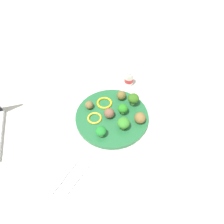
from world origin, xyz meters
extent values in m
plane|color=silver|center=(0.00, 0.00, 0.00)|extent=(4.00, 4.00, 0.00)
cylinder|color=#236638|center=(0.00, 0.00, 0.01)|extent=(0.28, 0.28, 0.02)
cylinder|color=#A2C67B|center=(-0.03, 0.03, 0.02)|extent=(0.01, 0.01, 0.01)
ellipsoid|color=#257D1F|center=(-0.03, 0.03, 0.04)|extent=(0.04, 0.04, 0.03)
cylinder|color=#95C97B|center=(0.10, 0.00, 0.02)|extent=(0.02, 0.02, 0.01)
ellipsoid|color=#1F7D2A|center=(0.10, 0.00, 0.04)|extent=(0.04, 0.04, 0.03)
cylinder|color=#91C666|center=(0.04, 0.06, 0.02)|extent=(0.02, 0.02, 0.02)
ellipsoid|color=#358429|center=(0.04, 0.06, 0.05)|extent=(0.04, 0.04, 0.04)
cylinder|color=#91C578|center=(-0.08, 0.05, 0.03)|extent=(0.01, 0.01, 0.02)
ellipsoid|color=#32651A|center=(-0.08, 0.05, 0.05)|extent=(0.04, 0.04, 0.04)
sphere|color=brown|center=(0.01, -0.01, 0.04)|extent=(0.04, 0.04, 0.04)
sphere|color=brown|center=(0.00, -0.10, 0.03)|extent=(0.03, 0.03, 0.03)
sphere|color=brown|center=(-0.10, 0.00, 0.03)|extent=(0.04, 0.04, 0.04)
sphere|color=brown|center=(-0.01, 0.10, 0.04)|extent=(0.04, 0.04, 0.04)
torus|color=yellow|center=(0.04, -0.05, 0.02)|extent=(0.08, 0.08, 0.01)
torus|color=yellow|center=(-0.04, -0.05, 0.02)|extent=(0.07, 0.07, 0.01)
cube|color=white|center=(0.26, -0.02, 0.00)|extent=(0.18, 0.14, 0.01)
cube|color=silver|center=(0.25, 0.00, 0.01)|extent=(0.09, 0.03, 0.01)
cube|color=silver|center=(0.31, -0.02, 0.01)|extent=(0.03, 0.03, 0.01)
cube|color=silver|center=(0.24, -0.04, 0.01)|extent=(0.09, 0.03, 0.01)
cube|color=silver|center=(0.31, -0.05, 0.01)|extent=(0.06, 0.03, 0.01)
cylinder|color=white|center=(-0.20, -0.01, 0.03)|extent=(0.04, 0.04, 0.06)
cylinder|color=red|center=(-0.20, -0.01, 0.03)|extent=(0.04, 0.04, 0.02)
cylinder|color=silver|center=(-0.20, -0.01, 0.07)|extent=(0.03, 0.03, 0.01)
camera|label=1|loc=(0.43, 0.19, 0.61)|focal=31.70mm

